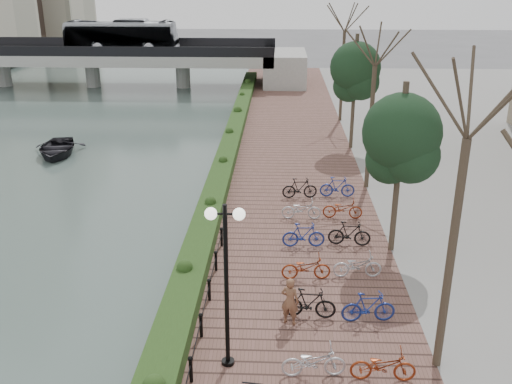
{
  "coord_description": "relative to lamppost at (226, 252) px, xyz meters",
  "views": [
    {
      "loc": [
        3.62,
        -11.09,
        10.48
      ],
      "look_at": [
        2.66,
        11.07,
        2.0
      ],
      "focal_mm": 40.0,
      "sensor_mm": 36.0,
      "label": 1
    }
  ],
  "objects": [
    {
      "name": "street_trees",
      "position": [
        5.71,
        10.89,
        -0.22
      ],
      "size": [
        3.2,
        37.12,
        6.8
      ],
      "color": "#342A1F",
      "rests_on": "promenade"
    },
    {
      "name": "hedge",
      "position": [
        -1.69,
        18.21,
        -3.11
      ],
      "size": [
        1.1,
        56.0,
        0.6
      ],
      "primitive_type": "cube",
      "color": "#203914",
      "rests_on": "promenade"
    },
    {
      "name": "pedestrian",
      "position": [
        1.71,
        2.01,
        -2.63
      ],
      "size": [
        0.66,
        0.55,
        1.55
      ],
      "primitive_type": "imported",
      "rotation": [
        0.0,
        0.0,
        2.78
      ],
      "color": "brown",
      "rests_on": "promenade"
    },
    {
      "name": "promenade",
      "position": [
        1.71,
        15.71,
        -3.66
      ],
      "size": [
        8.0,
        75.0,
        0.5
      ],
      "primitive_type": "cube",
      "color": "brown",
      "rests_on": "ground"
    },
    {
      "name": "bridge",
      "position": [
        -16.63,
        43.21,
        -0.54
      ],
      "size": [
        36.0,
        10.77,
        6.5
      ],
      "color": "#9A9A95",
      "rests_on": "ground"
    },
    {
      "name": "lamppost",
      "position": [
        0.0,
        0.0,
        0.0
      ],
      "size": [
        1.02,
        0.32,
        4.71
      ],
      "color": "black",
      "rests_on": "promenade"
    },
    {
      "name": "bicycle_parking",
      "position": [
        3.21,
        6.01,
        -2.93
      ],
      "size": [
        2.4,
        14.69,
        1.0
      ],
      "color": "silver",
      "rests_on": "promenade"
    },
    {
      "name": "chain_fence",
      "position": [
        -0.89,
        0.21,
        -3.06
      ],
      "size": [
        0.1,
        14.1,
        0.7
      ],
      "color": "black",
      "rests_on": "promenade"
    },
    {
      "name": "boat",
      "position": [
        -12.43,
        20.29,
        -3.44
      ],
      "size": [
        3.86,
        4.86,
        0.9
      ],
      "primitive_type": "imported",
      "rotation": [
        0.0,
        0.0,
        0.18
      ],
      "color": "black",
      "rests_on": "river_water"
    },
    {
      "name": "river_water",
      "position": [
        -17.29,
        23.21,
        -3.9
      ],
      "size": [
        30.0,
        130.0,
        0.02
      ],
      "primitive_type": "cube",
      "color": "#455750",
      "rests_on": "ground"
    }
  ]
}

